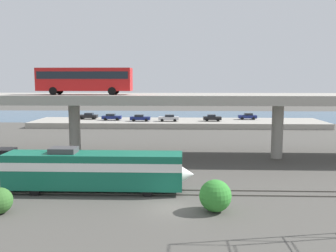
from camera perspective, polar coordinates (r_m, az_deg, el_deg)
The scene contains 15 objects.
ground_plane at distance 30.99m, azimuth 0.39°, elevation -12.43°, with size 260.00×260.00×0.00m, color #4C4944.
rail_strip_near at distance 34.07m, azimuth 0.56°, elevation -10.50°, with size 110.00×0.12×0.12m, color #59544C.
rail_strip_far at distance 35.47m, azimuth 0.62°, elevation -9.79°, with size 110.00×0.12×0.12m, color #59544C.
train_locomotive at distance 34.95m, azimuth -10.02°, elevation -6.53°, with size 17.43×3.04×4.18m.
highway_overpass at distance 49.28m, azimuth 1.10°, elevation 3.96°, with size 96.00×10.33×8.50m.
transit_bus_on_overpass at distance 48.90m, azimuth -12.68°, elevation 7.14°, with size 12.00×2.68×3.40m.
pier_parking_lot at distance 84.77m, azimuth 1.50°, elevation 0.46°, with size 65.54×12.97×1.22m, color #9E998E.
parked_car_0 at distance 88.39m, azimuth 12.14°, elevation 1.48°, with size 4.20×1.83×1.50m.
parked_car_1 at distance 89.23m, azimuth -12.15°, elevation 1.53°, with size 4.35×1.99×1.50m.
parked_car_2 at distance 83.60m, azimuth 6.79°, elevation 1.28°, with size 4.01×1.96×1.50m.
parked_car_3 at distance 83.02m, azimuth -4.33°, elevation 1.27°, with size 4.49×1.85×1.50m.
parked_car_4 at distance 82.61m, azimuth 0.12°, elevation 1.26°, with size 4.53×1.91×1.50m.
parked_car_5 at distance 85.80m, azimuth -8.68°, elevation 1.39°, with size 4.40×1.86×1.50m.
harbor_water at distance 107.70m, azimuth 1.63°, elevation 1.54°, with size 140.00×36.00×0.01m, color #385B7A.
shrub_right at distance 29.96m, azimuth 7.29°, elevation -10.60°, with size 2.56×2.56×2.56m, color #328530.
Camera 1 is at (0.86, -29.20, 10.34)m, focal length 39.62 mm.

